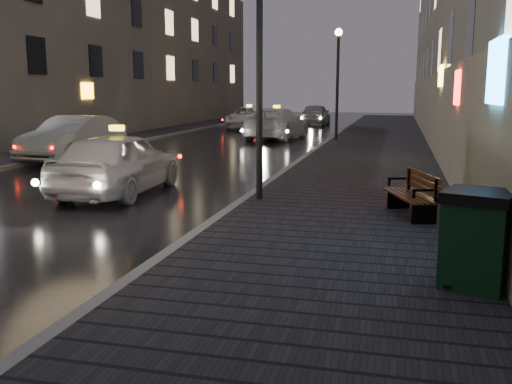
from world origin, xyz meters
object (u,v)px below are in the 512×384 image
taxi_near (118,163)px  taxi_mid (277,123)px  trash_bin (477,238)px  bench (414,194)px  lamp_far (338,70)px  taxi_far (249,118)px  car_far (316,114)px  lamp_near (260,45)px  car_left_mid (74,138)px

taxi_near → taxi_mid: bearing=-94.0°
trash_bin → bench: bearing=118.5°
lamp_far → taxi_far: 11.22m
lamp_far → taxi_far: size_ratio=1.01×
bench → taxi_mid: 19.31m
bench → taxi_far: (-9.98, 25.57, 0.15)m
taxi_near → car_far: bearing=-93.9°
bench → car_far: (-6.26, 30.53, 0.20)m
trash_bin → taxi_far: bearing=129.2°
lamp_near → car_far: size_ratio=1.16×
taxi_mid → car_left_mid: bearing=70.3°
bench → car_far: size_ratio=0.39×
bench → taxi_far: bearing=92.0°
lamp_near → taxi_near: size_ratio=1.15×
lamp_near → taxi_mid: size_ratio=0.95×
lamp_near → car_left_mid: 11.10m
bench → trash_bin: size_ratio=1.45×
taxi_far → car_far: 6.20m
lamp_near → car_far: lamp_near is taller
taxi_near → car_far: size_ratio=1.01×
lamp_far → bench: 17.55m
lamp_far → car_far: lamp_far is taller
trash_bin → car_left_mid: 17.00m
taxi_near → car_left_mid: (-4.88, 5.99, 0.02)m
bench → trash_bin: bearing=-100.2°
trash_bin → taxi_mid: size_ratio=0.22×
bench → car_left_mid: size_ratio=0.36×
car_left_mid → car_far: size_ratio=1.07×
lamp_near → car_far: (-2.95, 29.54, -2.72)m
lamp_near → lamp_far: (0.00, 16.00, 0.00)m
bench → taxi_near: (-7.02, 1.51, 0.21)m
car_left_mid → trash_bin: bearing=-40.1°
lamp_far → car_far: bearing=102.3°
lamp_far → taxi_far: bearing=127.9°
taxi_far → car_left_mid: bearing=-98.6°
lamp_near → lamp_far: 16.00m
lamp_near → taxi_mid: lamp_near is taller
trash_bin → taxi_near: taxi_near is taller
lamp_near → bench: 4.52m
car_left_mid → car_far: car_left_mid is taller
lamp_far → trash_bin: 21.52m
taxi_far → bench: bearing=-71.3°
lamp_near → trash_bin: size_ratio=4.39×
bench → trash_bin: 4.04m
trash_bin → car_far: bearing=120.7°
lamp_near → trash_bin: bearing=-51.6°
taxi_near → taxi_mid: taxi_mid is taller
taxi_mid → car_far: (0.29, 12.37, -0.04)m
lamp_far → car_far: (-2.95, 13.54, -2.72)m
lamp_far → trash_bin: size_ratio=4.39×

